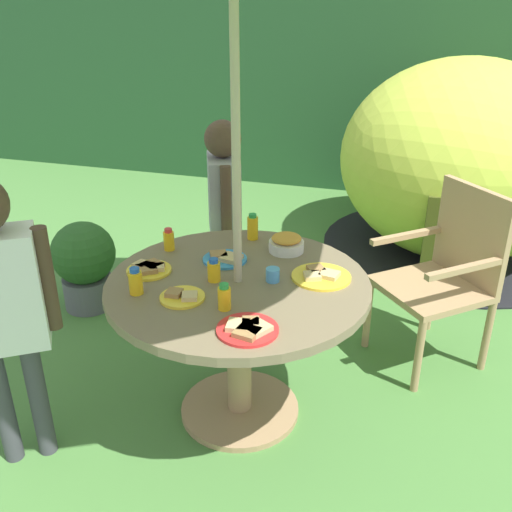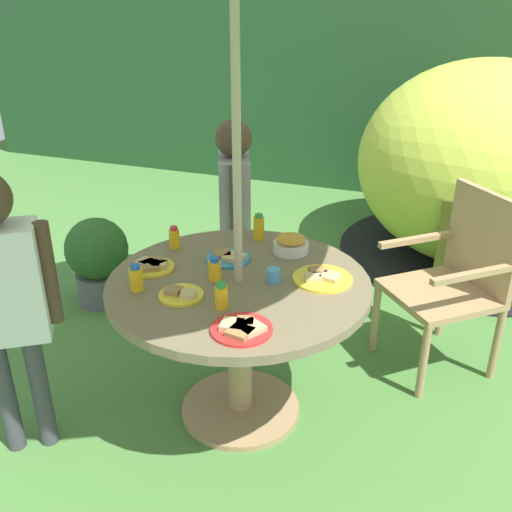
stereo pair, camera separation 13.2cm
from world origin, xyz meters
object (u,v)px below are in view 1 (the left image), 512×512
Objects in this scene: juice_bottle_near_left at (224,297)px; juice_bottle_front_edge at (136,282)px; potted_plant at (84,262)px; plate_far_right at (225,258)px; plate_far_left at (182,297)px; plate_back_edge at (248,329)px; cup_near at (273,275)px; plate_center_back at (321,276)px; garden_table at (238,311)px; snack_bowl at (286,243)px; juice_bottle_near_right at (214,271)px; plate_mid_left at (149,269)px; juice_bottle_mid_right at (169,240)px; wooden_chair at (448,269)px; juice_bottle_center_front at (253,227)px; child_in_grey_shirt at (224,197)px; dome_tent at (460,160)px.

juice_bottle_near_left is 0.39m from juice_bottle_front_edge.
plate_far_right reaches higher than potted_plant.
plate_back_edge is (0.33, -0.16, 0.00)m from plate_far_left.
plate_center_back is at bearing 24.48° from cup_near.
juice_bottle_near_left reaches higher than cup_near.
garden_table is at bearing 113.55° from plate_back_edge.
snack_bowl is at bearing 50.02° from juice_bottle_front_edge.
plate_center_back is 0.46m from juice_bottle_near_right.
plate_center_back is 1.31× the size of plate_mid_left.
garden_table is 0.32m from juice_bottle_near_left.
plate_mid_left is at bearing -87.16° from juice_bottle_mid_right.
juice_bottle_center_front is (-0.96, -0.33, 0.25)m from wooden_chair.
wooden_chair is at bearing 49.54° from plate_center_back.
juice_bottle_front_edge is at bearing -113.30° from juice_bottle_center_front.
plate_back_edge is at bearing -25.52° from plate_far_left.
juice_bottle_center_front is at bearing 154.31° from snack_bowl.
juice_bottle_near_left is at bearing -81.50° from wooden_chair.
snack_bowl is at bearing 92.99° from plate_back_edge.
juice_bottle_center_front reaches higher than juice_bottle_front_edge.
snack_bowl is 2.82× the size of cup_near.
cup_near is (0.56, -0.17, -0.02)m from juice_bottle_mid_right.
plate_far_left is 0.68m from juice_bottle_center_front.
juice_bottle_front_edge is (-0.00, -1.07, -0.01)m from child_in_grey_shirt.
child_in_grey_shirt is 10.98× the size of juice_bottle_near_left.
plate_far_right is (-0.12, 0.17, 0.17)m from garden_table.
cup_near is at bearing 39.61° from plate_far_left.
juice_bottle_center_front is (0.03, 0.48, 0.01)m from juice_bottle_near_right.
juice_bottle_near_right reaches higher than snack_bowl.
plate_far_left is at bearing -140.39° from cup_near.
plate_far_left is (0.20, -1.06, -0.05)m from child_in_grey_shirt.
juice_bottle_mid_right is (-0.42, 0.21, 0.20)m from garden_table.
plate_far_left is at bearing -96.79° from plate_far_right.
child_in_grey_shirt is (-1.25, 0.07, 0.25)m from wooden_chair.
garden_table is 0.27m from plate_far_right.
snack_bowl is 0.61m from juice_bottle_near_left.
child_in_grey_shirt is at bearing 109.97° from plate_far_right.
cup_near is at bearing -155.52° from plate_center_back.
potted_plant is 1.28m from juice_bottle_center_front.
juice_bottle_near_left is (0.43, -0.21, 0.04)m from plate_mid_left.
plate_far_left is 0.40m from cup_near.
plate_far_left is at bearing 154.48° from plate_back_edge.
plate_mid_left is at bearing -124.66° from juice_bottle_center_front.
cup_near is (0.31, 0.26, 0.02)m from plate_far_left.
juice_bottle_mid_right is at bearing -126.25° from dome_tent.
plate_far_right is at bearing -100.20° from wooden_chair.
plate_back_edge is 2.12× the size of juice_bottle_mid_right.
juice_bottle_center_front reaches higher than plate_far_right.
plate_back_edge is at bearing -73.49° from wooden_chair.
potted_plant is at bearing 140.06° from plate_far_left.
plate_far_left is 0.80× the size of plate_back_edge.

